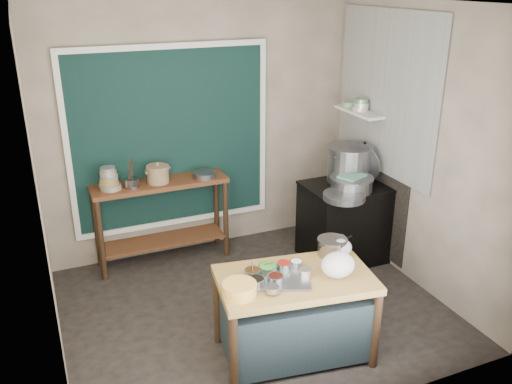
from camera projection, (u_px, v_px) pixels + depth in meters
name	position (u px, v px, depth m)	size (l,w,h in m)	color
floor	(254.00, 309.00, 5.25)	(3.50, 3.00, 0.02)	#2E2823
back_wall	(201.00, 130.00, 6.02)	(3.50, 0.02, 2.80)	gray
left_wall	(39.00, 203.00, 4.08)	(0.02, 3.00, 2.80)	gray
right_wall	(417.00, 149.00, 5.37)	(0.02, 3.00, 2.80)	gray
ceiling	(253.00, 1.00, 4.20)	(3.50, 3.00, 0.02)	gray
curtain_panel	(171.00, 139.00, 5.87)	(2.10, 0.02, 1.90)	black
curtain_frame	(171.00, 139.00, 5.86)	(2.22, 0.03, 2.02)	beige
tile_panel	(385.00, 94.00, 5.66)	(0.02, 1.70, 1.70)	#B2B2AA
soot_patch	(372.00, 192.00, 6.18)	(0.01, 1.30, 1.30)	black
wall_shelf	(359.00, 112.00, 5.97)	(0.22, 0.70, 0.03)	beige
prep_table	(294.00, 316.00, 4.48)	(1.25, 0.72, 0.75)	olive
back_counter	(162.00, 222.00, 5.96)	(1.45, 0.40, 0.95)	#5B331A
stove_block	(345.00, 223.00, 6.05)	(0.90, 0.68, 0.85)	black
stove_top	(348.00, 186.00, 5.89)	(0.92, 0.69, 0.03)	black
condiment_tray	(278.00, 279.00, 4.29)	(0.49, 0.35, 0.02)	gray
condiment_bowls	(272.00, 273.00, 4.29)	(0.54, 0.41, 0.06)	gray
yellow_basin	(239.00, 289.00, 4.07)	(0.26, 0.26, 0.10)	gold
saucepan	(332.00, 247.00, 4.66)	(0.27, 0.27, 0.15)	gray
plastic_bag_a	(338.00, 265.00, 4.31)	(0.28, 0.24, 0.21)	white
plastic_bag_b	(340.00, 248.00, 4.64)	(0.20, 0.17, 0.15)	white
bowl_stack	(110.00, 180.00, 5.53)	(0.22, 0.22, 0.24)	tan
utensil_cup	(132.00, 183.00, 5.61)	(0.16, 0.16, 0.10)	gray
ceramic_crock	(158.00, 175.00, 5.73)	(0.25, 0.25, 0.17)	#816546
wide_bowl	(205.00, 175.00, 5.89)	(0.25, 0.25, 0.06)	gray
stock_pot	(349.00, 164.00, 5.93)	(0.51, 0.51, 0.40)	gray
pot_lid	(362.00, 162.00, 5.90)	(0.46, 0.46, 0.02)	gray
steamer	(351.00, 184.00, 5.71)	(0.47, 0.47, 0.15)	gray
green_cloth	(352.00, 176.00, 5.67)	(0.27, 0.20, 0.02)	#568D6F
shallow_pan	(344.00, 196.00, 5.50)	(0.44, 0.44, 0.06)	gray
shelf_bowl_stack	(361.00, 105.00, 5.93)	(0.17, 0.17, 0.13)	silver
shelf_bowl_green	(349.00, 104.00, 6.14)	(0.14, 0.14, 0.05)	gray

